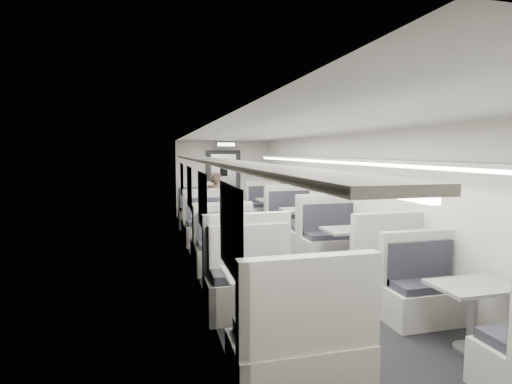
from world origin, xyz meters
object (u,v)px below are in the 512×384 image
booth_left_c (234,262)px  exit_sign (226,144)px  booth_right_a (273,212)px  booth_right_d (472,317)px  booth_left_a (203,217)px  booth_right_b (304,227)px  booth_left_b (215,234)px  booth_left_d (270,307)px  booth_right_c (352,252)px  vestibule_door (224,183)px  passenger (216,204)px

booth_left_c → exit_sign: bearing=81.0°
booth_right_a → exit_sign: (-1.00, 1.79, 1.89)m
booth_right_a → booth_right_d: booth_right_a is taller
booth_left_a → booth_right_b: size_ratio=0.98×
booth_left_b → booth_left_d: (0.00, -4.03, 0.03)m
booth_right_c → booth_right_b: bearing=90.0°
booth_left_b → exit_sign: bearing=76.8°
booth_left_b → booth_left_d: bearing=-90.0°
booth_right_d → vestibule_door: size_ratio=0.97×
booth_left_d → booth_right_c: 2.82m
booth_left_c → booth_right_b: size_ratio=0.91×
booth_left_d → booth_right_d: (2.00, -0.61, -0.06)m
booth_left_a → booth_right_b: booth_right_b is taller
booth_left_b → booth_left_d: booth_left_d is taller
booth_left_d → booth_right_d: 2.09m
booth_right_a → booth_right_d: 7.12m
passenger → booth_left_b: bearing=-94.8°
booth_right_a → exit_sign: exit_sign is taller
booth_left_b → booth_right_c: 2.86m
booth_right_c → passenger: passenger is taller
passenger → vestibule_door: 3.27m
booth_left_c → exit_sign: size_ratio=3.44×
vestibule_door → booth_left_d: bearing=-96.5°
booth_right_b → booth_left_a: bearing=136.9°
vestibule_door → booth_right_c: bearing=-81.6°
booth_left_a → vestibule_door: 2.96m
booth_left_a → booth_right_b: (2.00, -1.87, 0.01)m
booth_right_a → passenger: (-1.72, -0.90, 0.40)m
booth_left_d → exit_sign: size_ratio=3.81×
booth_left_a → booth_right_d: size_ratio=1.13×
booth_left_d → booth_right_d: size_ratio=1.17×
booth_left_d → passenger: bearing=87.1°
booth_right_b → passenger: passenger is taller
booth_right_b → exit_sign: exit_sign is taller
booth_right_a → booth_right_c: bearing=-90.0°
booth_right_c → booth_left_d: bearing=-135.2°
booth_left_a → booth_right_d: booth_left_a is taller
vestibule_door → booth_right_a: bearing=-66.3°
booth_right_d → booth_right_a: bearing=90.0°
booth_left_d → booth_right_c: (2.00, 1.99, -0.02)m
booth_right_b → booth_right_d: booth_right_b is taller
booth_left_b → vestibule_door: size_ratio=1.04×
booth_left_a → booth_left_d: booth_left_d is taller
booth_right_d → passenger: size_ratio=1.29×
booth_left_b → passenger: 1.65m
booth_left_a → booth_left_b: (0.00, -2.04, -0.02)m
booth_left_c → exit_sign: exit_sign is taller
booth_right_b → passenger: size_ratio=1.49×
booth_left_a → booth_left_c: booth_left_a is taller
booth_left_c → booth_right_b: (2.00, 2.23, 0.04)m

